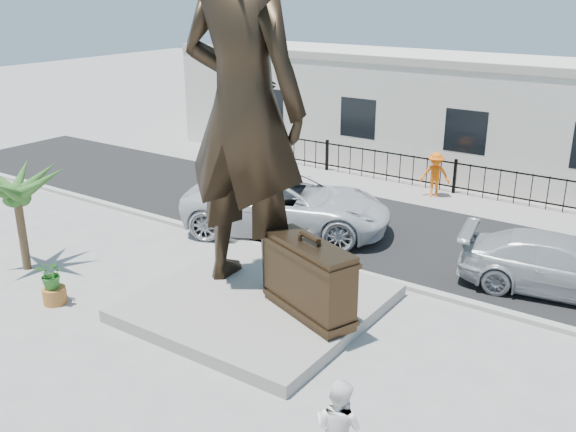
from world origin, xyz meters
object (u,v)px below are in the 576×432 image
at_px(statue, 243,108).
at_px(tourist, 338,429).
at_px(suitcase, 309,279).
at_px(car_white, 287,204).

relative_size(statue, tourist, 5.10).
xyz_separation_m(statue, suitcase, (2.17, -0.54, -3.47)).
height_order(statue, tourist, statue).
relative_size(suitcase, car_white, 0.38).
bearing_deg(car_white, statue, 179.11).
xyz_separation_m(tourist, car_white, (-6.69, 8.27, 0.04)).
height_order(suitcase, car_white, suitcase).
xyz_separation_m(statue, tourist, (5.09, -4.22, -3.78)).
bearing_deg(suitcase, car_white, 150.44).
bearing_deg(statue, car_white, -72.13).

